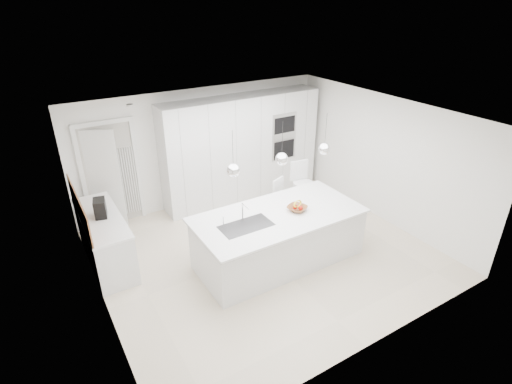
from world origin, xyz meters
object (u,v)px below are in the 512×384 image
fruit_bowl (297,208)px  bar_stool_left (282,206)px  bar_stool_right (303,192)px  island_base (279,239)px  espresso_machine (100,208)px

fruit_bowl → bar_stool_left: bar_stool_left is taller
bar_stool_left → bar_stool_right: (0.60, 0.13, 0.09)m
island_base → fruit_bowl: bearing=-2.9°
island_base → bar_stool_right: (1.23, 0.96, 0.18)m
fruit_bowl → espresso_machine: espresso_machine is taller
island_base → bar_stool_right: bearing=38.2°
island_base → bar_stool_right: bar_stool_right is taller
bar_stool_left → espresso_machine: bearing=145.3°
island_base → fruit_bowl: 0.61m
fruit_bowl → bar_stool_right: size_ratio=0.26×
bar_stool_right → espresso_machine: bearing=178.5°
fruit_bowl → bar_stool_left: (0.28, 0.85, -0.42)m
fruit_bowl → espresso_machine: 3.25m
bar_stool_right → fruit_bowl: bearing=-125.5°
bar_stool_right → island_base: bearing=-135.1°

